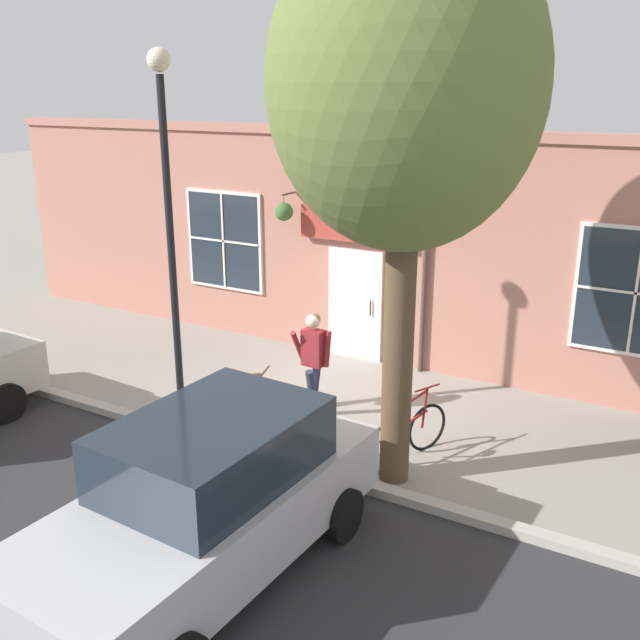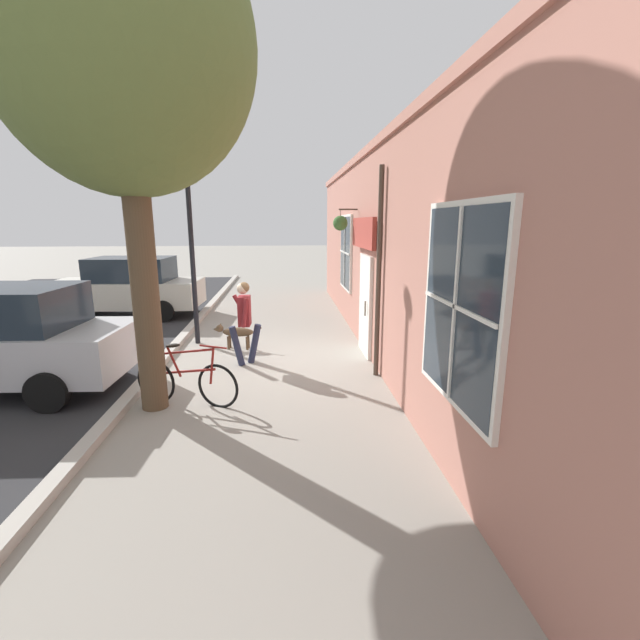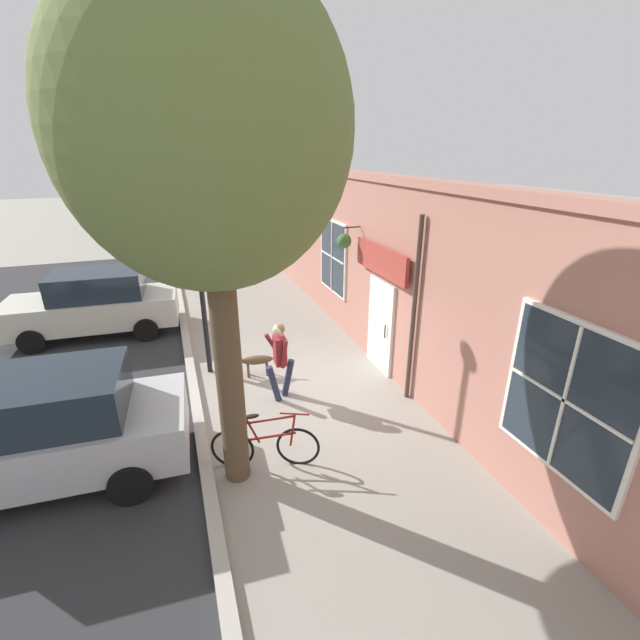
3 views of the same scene
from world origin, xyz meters
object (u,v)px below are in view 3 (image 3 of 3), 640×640
Objects in this scene: parked_car_mid_block at (38,431)px; street_tree_by_curb at (206,141)px; dog_on_leash at (254,361)px; leaning_bicycle at (265,445)px; pedestrian_walking at (280,355)px; parked_car_nearest_curb at (95,303)px; street_lamp at (194,217)px.

street_tree_by_curb is at bearing 161.86° from parked_car_mid_block.
street_tree_by_curb is (0.92, 3.03, 4.47)m from dog_on_leash.
leaning_bicycle reaches higher than dog_on_leash.
pedestrian_walking is 0.24× the size of street_tree_by_curb.
parked_car_mid_block is at bearing 14.76° from pedestrian_walking.
leaning_bicycle is 0.38× the size of parked_car_nearest_curb.
leaning_bicycle is 4.70m from street_lamp.
pedestrian_walking reaches higher than leaning_bicycle.
parked_car_mid_block is (3.95, 1.04, -0.10)m from pedestrian_walking.
parked_car_mid_block is at bearing 44.74° from street_lamp.
leaning_bicycle is (0.74, 1.86, -0.60)m from pedestrian_walking.
street_lamp is (0.94, -0.53, 3.12)m from dog_on_leash.
pedestrian_walking is at bearing -165.24° from parked_car_mid_block.
street_tree_by_curb is at bearing 57.30° from pedestrian_walking.
pedestrian_walking is 1.30m from dog_on_leash.
dog_on_leash is at bearing -106.92° from street_tree_by_curb.
parked_car_nearest_curb is at bearing -51.57° from pedestrian_walking.
street_tree_by_curb is 1.56× the size of parked_car_nearest_curb.
street_tree_by_curb is 1.26× the size of street_lamp.
parked_car_nearest_curb and parked_car_mid_block have the same top height.
dog_on_leash is 0.20× the size of street_lamp.
street_tree_by_curb reaches higher than pedestrian_walking.
leaning_bicycle is (0.42, 2.96, 0.01)m from dog_on_leash.
pedestrian_walking is 3.24m from street_lamp.
dog_on_leash is 3.30m from street_lamp.
parked_car_nearest_curb is 1.00× the size of parked_car_mid_block.
street_lamp is at bearing -52.35° from pedestrian_walking.
leaning_bicycle is at bearing 68.25° from pedestrian_walking.
leaning_bicycle is 0.38× the size of parked_car_mid_block.
pedestrian_walking is 0.38× the size of parked_car_mid_block.
dog_on_leash is at bearing -98.16° from leaning_bicycle.
street_lamp reaches higher than pedestrian_walking.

